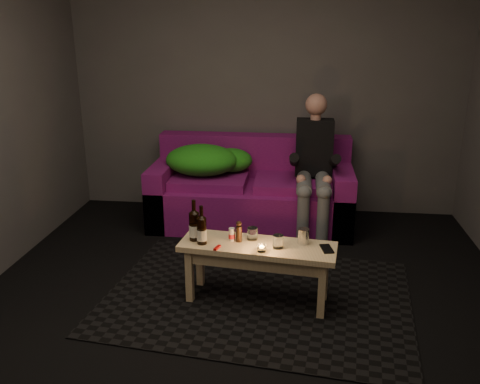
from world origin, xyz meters
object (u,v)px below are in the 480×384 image
object	(u,v)px
person	(314,163)
beer_bottle_b	(202,230)
beer_bottle_a	(194,225)
steel_cup	(303,236)
sofa	(252,193)
coffee_table	(258,255)

from	to	relation	value
person	beer_bottle_b	world-z (taller)	person
beer_bottle_a	beer_bottle_b	world-z (taller)	beer_bottle_a
steel_cup	sofa	bearing A→B (deg)	108.71
coffee_table	beer_bottle_b	bearing A→B (deg)	-175.08
sofa	beer_bottle_a	xyz separation A→B (m)	(-0.27, -1.53, 0.26)
coffee_table	beer_bottle_a	distance (m)	0.50
person	beer_bottle_b	size ratio (longest dim) A/B	4.62
sofa	coffee_table	world-z (taller)	sofa
coffee_table	steel_cup	world-z (taller)	steel_cup
coffee_table	beer_bottle_b	world-z (taller)	beer_bottle_b
beer_bottle_a	sofa	bearing A→B (deg)	80.04
person	beer_bottle_a	size ratio (longest dim) A/B	4.31
sofa	beer_bottle_b	xyz separation A→B (m)	(-0.20, -1.58, 0.25)
sofa	steel_cup	size ratio (longest dim) A/B	17.76
coffee_table	steel_cup	bearing A→B (deg)	9.30
coffee_table	person	bearing A→B (deg)	73.46
person	beer_bottle_b	distance (m)	1.64
person	beer_bottle_b	bearing A→B (deg)	-119.48
coffee_table	beer_bottle_a	bearing A→B (deg)	177.15
sofa	beer_bottle_a	bearing A→B (deg)	-99.96
person	beer_bottle_b	xyz separation A→B (m)	(-0.80, -1.42, -0.12)
person	coffee_table	bearing A→B (deg)	-106.54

